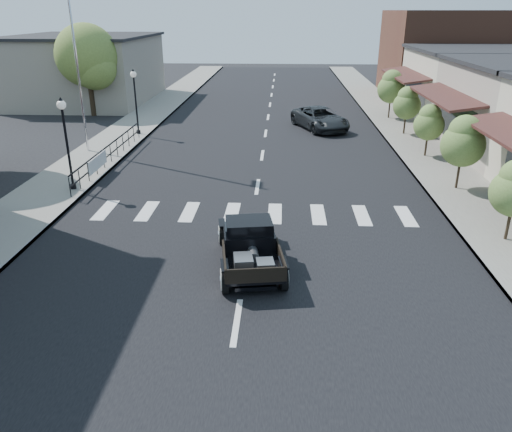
{
  "coord_description": "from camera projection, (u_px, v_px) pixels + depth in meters",
  "views": [
    {
      "loc": [
        1.0,
        -13.13,
        7.01
      ],
      "look_at": [
        0.24,
        1.37,
        1.0
      ],
      "focal_mm": 35.0,
      "sensor_mm": 36.0,
      "label": 1
    }
  ],
  "objects": [
    {
      "name": "banner",
      "position": [
        98.0,
        168.0,
        22.41
      ],
      "size": [
        0.04,
        2.2,
        0.6
      ],
      "primitive_type": null,
      "color": "silver",
      "rests_on": "sidewalk_left"
    },
    {
      "name": "lamp_post_b",
      "position": [
        67.0,
        144.0,
        19.98
      ],
      "size": [
        0.36,
        0.36,
        3.75
      ],
      "primitive_type": null,
      "color": "black",
      "rests_on": "sidewalk_left"
    },
    {
      "name": "railing",
      "position": [
        110.0,
        152.0,
        24.18
      ],
      "size": [
        0.08,
        10.0,
        1.0
      ],
      "primitive_type": null,
      "color": "black",
      "rests_on": "sidewalk_left"
    },
    {
      "name": "second_car",
      "position": [
        320.0,
        119.0,
        31.38
      ],
      "size": [
        3.91,
        5.36,
        1.35
      ],
      "primitive_type": "imported",
      "rotation": [
        0.0,
        0.0,
        0.38
      ],
      "color": "black",
      "rests_on": "ground"
    },
    {
      "name": "sidewalk_left",
      "position": [
        119.0,
        138.0,
        29.07
      ],
      "size": [
        3.0,
        80.0,
        0.15
      ],
      "primitive_type": "cube",
      "color": "gray",
      "rests_on": "ground"
    },
    {
      "name": "small_tree_e",
      "position": [
        391.0,
        95.0,
        33.74
      ],
      "size": [
        1.85,
        1.85,
        3.08
      ],
      "primitive_type": null,
      "color": "#577435",
      "rests_on": "sidewalk_right"
    },
    {
      "name": "flagpole",
      "position": [
        72.0,
        30.0,
        24.03
      ],
      "size": [
        0.12,
        0.12,
        11.95
      ],
      "primitive_type": "cylinder",
      "color": "silver",
      "rests_on": "sidewalk_left"
    },
    {
      "name": "lamp_post_c",
      "position": [
        136.0,
        102.0,
        29.21
      ],
      "size": [
        0.36,
        0.36,
        3.75
      ],
      "primitive_type": null,
      "color": "black",
      "rests_on": "sidewalk_left"
    },
    {
      "name": "hotrod_pickup",
      "position": [
        250.0,
        244.0,
        14.49
      ],
      "size": [
        2.51,
        4.35,
        1.42
      ],
      "primitive_type": null,
      "rotation": [
        0.0,
        0.0,
        0.15
      ],
      "color": "black",
      "rests_on": "ground"
    },
    {
      "name": "small_tree_d",
      "position": [
        406.0,
        111.0,
        29.42
      ],
      "size": [
        1.6,
        1.6,
        2.67
      ],
      "primitive_type": null,
      "color": "#577435",
      "rests_on": "sidewalk_right"
    },
    {
      "name": "low_building_left",
      "position": [
        86.0,
        70.0,
        40.46
      ],
      "size": [
        10.0,
        12.0,
        5.0
      ],
      "primitive_type": "cube",
      "color": "gray",
      "rests_on": "ground"
    },
    {
      "name": "ground",
      "position": [
        246.0,
        264.0,
        14.85
      ],
      "size": [
        120.0,
        120.0,
        0.0
      ],
      "primitive_type": "plane",
      "color": "black",
      "rests_on": "ground"
    },
    {
      "name": "storefront_far",
      "position": [
        491.0,
        86.0,
        33.55
      ],
      "size": [
        10.0,
        9.0,
        4.5
      ],
      "primitive_type": "cube",
      "color": "beige",
      "rests_on": "ground"
    },
    {
      "name": "sidewalk_right",
      "position": [
        414.0,
        142.0,
        28.24
      ],
      "size": [
        3.0,
        80.0,
        0.15
      ],
      "primitive_type": "cube",
      "color": "gray",
      "rests_on": "ground"
    },
    {
      "name": "small_tree_c",
      "position": [
        428.0,
        131.0,
        24.92
      ],
      "size": [
        1.5,
        1.5,
        2.5
      ],
      "primitive_type": null,
      "color": "#577435",
      "rests_on": "sidewalk_right"
    },
    {
      "name": "road",
      "position": [
        264.0,
        141.0,
        28.68
      ],
      "size": [
        14.0,
        80.0,
        0.02
      ],
      "primitive_type": "cube",
      "color": "black",
      "rests_on": "ground"
    },
    {
      "name": "far_building_right",
      "position": [
        455.0,
        55.0,
        42.28
      ],
      "size": [
        11.0,
        10.0,
        7.0
      ],
      "primitive_type": "cube",
      "color": "brown",
      "rests_on": "ground"
    },
    {
      "name": "big_tree_far",
      "position": [
        89.0,
        70.0,
        34.56
      ],
      "size": [
        4.26,
        4.26,
        6.26
      ],
      "primitive_type": null,
      "color": "#5C7130",
      "rests_on": "ground"
    },
    {
      "name": "road_markings",
      "position": [
        261.0,
        167.0,
        24.07
      ],
      "size": [
        12.0,
        60.0,
        0.06
      ],
      "primitive_type": null,
      "color": "silver",
      "rests_on": "ground"
    },
    {
      "name": "small_tree_b",
      "position": [
        461.0,
        154.0,
        20.24
      ],
      "size": [
        1.75,
        1.75,
        2.92
      ],
      "primitive_type": null,
      "color": "#577435",
      "rests_on": "sidewalk_right"
    }
  ]
}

